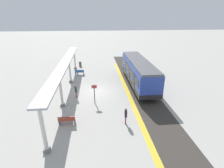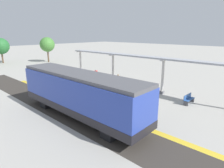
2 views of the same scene
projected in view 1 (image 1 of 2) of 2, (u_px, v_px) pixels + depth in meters
ground_plane at (97, 92)px, 21.74m from camera, size 176.00×176.00×0.00m
tactile_edge_strip at (127, 90)px, 22.09m from camera, size 0.52×26.01×0.01m
trackbed at (141, 90)px, 22.26m from camera, size 3.20×38.01×0.01m
train_near_carriage at (138, 72)px, 23.23m from camera, size 2.65×11.76×3.48m
canopy_pillar_nearest at (75, 59)px, 30.11m from camera, size 1.10×0.44×3.66m
canopy_pillar_second at (70, 70)px, 24.02m from camera, size 1.10×0.44×3.66m
canopy_pillar_third at (61, 90)px, 17.58m from camera, size 1.10×0.44×3.66m
canopy_pillar_fourth at (43, 131)px, 11.51m from camera, size 1.10×0.44×3.66m
canopy_beam at (64, 64)px, 20.09m from camera, size 1.20×21.01×0.16m
bench_near_end at (67, 120)px, 15.10m from camera, size 1.51×0.47×0.86m
bench_mid_platform at (79, 72)px, 27.63m from camera, size 1.51×0.48×0.86m
trash_bin at (80, 64)px, 31.98m from camera, size 0.48×0.48×0.96m
platform_info_sign at (94, 92)px, 18.51m from camera, size 0.56×0.10×2.20m
passenger_waiting_near_edge at (126, 114)px, 15.00m from camera, size 0.24×0.47×1.58m
passenger_by_the_benches at (76, 90)px, 19.84m from camera, size 0.33×0.50×1.59m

